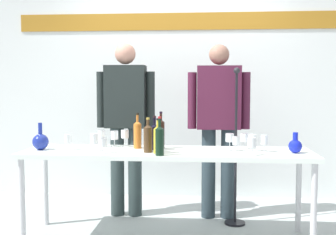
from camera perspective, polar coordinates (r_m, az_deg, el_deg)
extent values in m
cube|color=white|center=(5.09, 1.21, 6.14)|extent=(5.42, 0.10, 3.00)
cube|color=#AE7520|center=(5.09, 1.18, 12.90)|extent=(3.80, 0.01, 0.20)
cube|color=white|center=(3.66, -0.19, -4.81)|extent=(2.50, 0.63, 0.04)
cylinder|color=silver|center=(3.79, -19.17, -10.77)|extent=(0.05, 0.05, 0.74)
cylinder|color=silver|center=(3.59, 19.17, -11.61)|extent=(0.05, 0.05, 0.74)
cylinder|color=silver|center=(4.26, -16.27, -9.02)|extent=(0.05, 0.05, 0.74)
cylinder|color=silver|center=(4.09, 17.28, -9.61)|extent=(0.05, 0.05, 0.74)
sphere|color=navy|center=(3.86, -16.91, -3.18)|extent=(0.14, 0.14, 0.14)
cylinder|color=navy|center=(3.85, -16.95, -1.48)|extent=(0.03, 0.03, 0.11)
sphere|color=#1422BF|center=(3.68, 16.86, -3.76)|extent=(0.11, 0.11, 0.11)
cylinder|color=#1422BF|center=(3.67, 16.89, -2.48)|extent=(0.04, 0.04, 0.07)
cylinder|color=#2A3738|center=(4.41, -6.88, -7.26)|extent=(0.14, 0.14, 0.91)
cylinder|color=#2A3738|center=(4.37, -4.50, -7.33)|extent=(0.14, 0.14, 0.91)
cube|color=black|center=(4.30, -5.77, 2.84)|extent=(0.41, 0.22, 0.63)
cylinder|color=black|center=(4.35, -9.06, 2.41)|extent=(0.09, 0.09, 0.57)
cylinder|color=black|center=(4.26, -2.40, 2.42)|extent=(0.09, 0.09, 0.57)
sphere|color=tan|center=(4.31, -5.81, 8.58)|extent=(0.21, 0.21, 0.21)
cylinder|color=#28373E|center=(4.32, 5.51, -7.51)|extent=(0.14, 0.14, 0.91)
cylinder|color=#28373E|center=(4.33, 8.11, -7.52)|extent=(0.14, 0.14, 0.91)
cube|color=#4B1A32|center=(4.23, 6.90, 2.71)|extent=(0.43, 0.22, 0.63)
cylinder|color=#4B1A32|center=(4.23, 3.29, 2.31)|extent=(0.09, 0.09, 0.57)
cylinder|color=#4B1A32|center=(4.25, 10.49, 2.26)|extent=(0.09, 0.09, 0.57)
sphere|color=#986B59|center=(4.24, 6.96, 8.46)|extent=(0.20, 0.20, 0.20)
cylinder|color=#452F1C|center=(3.56, -2.74, -3.05)|extent=(0.07, 0.07, 0.21)
cone|color=#452F1C|center=(3.54, -2.74, -1.16)|extent=(0.07, 0.07, 0.03)
cylinder|color=#452F1C|center=(3.54, -2.74, -0.82)|extent=(0.02, 0.02, 0.07)
cylinder|color=gold|center=(3.54, -2.75, -0.14)|extent=(0.03, 0.03, 0.02)
cylinder|color=black|center=(3.77, -0.97, -2.41)|extent=(0.06, 0.06, 0.24)
cone|color=black|center=(3.76, -0.97, -0.42)|extent=(0.06, 0.06, 0.03)
cylinder|color=black|center=(3.76, -0.97, -0.02)|extent=(0.02, 0.02, 0.08)
cylinder|color=black|center=(3.75, -0.97, 0.69)|extent=(0.03, 0.03, 0.02)
cylinder|color=black|center=(3.68, -1.83, -2.85)|extent=(0.07, 0.07, 0.21)
cone|color=black|center=(3.66, -1.84, -1.06)|extent=(0.07, 0.07, 0.03)
cylinder|color=black|center=(3.66, -1.84, -0.64)|extent=(0.02, 0.02, 0.08)
cylinder|color=black|center=(3.66, -1.84, 0.10)|extent=(0.03, 0.03, 0.02)
cylinder|color=gold|center=(3.49, -1.38, -3.23)|extent=(0.07, 0.07, 0.21)
cone|color=gold|center=(3.48, -1.39, -1.34)|extent=(0.07, 0.07, 0.03)
cylinder|color=gold|center=(3.48, -1.39, -0.96)|extent=(0.02, 0.02, 0.07)
cylinder|color=black|center=(3.47, -1.39, -0.24)|extent=(0.03, 0.03, 0.02)
cylinder|color=black|center=(3.39, -1.14, -3.38)|extent=(0.07, 0.07, 0.21)
cone|color=black|center=(3.38, -1.15, -1.37)|extent=(0.07, 0.07, 0.03)
cylinder|color=black|center=(3.37, -1.15, -0.85)|extent=(0.02, 0.02, 0.09)
cylinder|color=red|center=(3.37, -1.15, 0.02)|extent=(0.03, 0.03, 0.02)
cylinder|color=orange|center=(3.79, -4.15, -2.53)|extent=(0.07, 0.07, 0.22)
cone|color=orange|center=(3.77, -4.16, -0.67)|extent=(0.07, 0.07, 0.03)
cylinder|color=orange|center=(3.77, -4.17, -0.25)|extent=(0.02, 0.02, 0.08)
cylinder|color=black|center=(3.77, -4.17, 0.48)|extent=(0.03, 0.03, 0.02)
cylinder|color=white|center=(3.94, -7.27, -3.89)|extent=(0.06, 0.06, 0.00)
cylinder|color=white|center=(3.94, -7.27, -3.41)|extent=(0.01, 0.01, 0.06)
cylinder|color=white|center=(3.93, -7.28, -2.39)|extent=(0.07, 0.07, 0.08)
cylinder|color=white|center=(3.70, -9.96, -4.45)|extent=(0.05, 0.05, 0.00)
cylinder|color=white|center=(3.70, -9.97, -3.93)|extent=(0.01, 0.01, 0.06)
cylinder|color=white|center=(3.69, -9.98, -2.81)|extent=(0.07, 0.07, 0.08)
cylinder|color=white|center=(3.55, -8.81, -4.80)|extent=(0.06, 0.06, 0.00)
cylinder|color=white|center=(3.55, -8.82, -4.31)|extent=(0.01, 0.01, 0.06)
cylinder|color=white|center=(3.54, -8.83, -3.31)|extent=(0.07, 0.07, 0.07)
cylinder|color=white|center=(3.91, -5.85, -3.94)|extent=(0.06, 0.06, 0.00)
cylinder|color=white|center=(3.90, -5.86, -3.35)|extent=(0.01, 0.01, 0.08)
cylinder|color=white|center=(3.90, -5.87, -2.23)|extent=(0.07, 0.07, 0.08)
cylinder|color=white|center=(3.94, -8.98, -3.90)|extent=(0.06, 0.06, 0.00)
cylinder|color=white|center=(3.94, -8.99, -3.40)|extent=(0.01, 0.01, 0.07)
cylinder|color=white|center=(3.93, -9.00, -2.31)|extent=(0.07, 0.07, 0.09)
cylinder|color=white|center=(3.80, -13.41, -4.28)|extent=(0.06, 0.06, 0.00)
cylinder|color=white|center=(3.79, -13.42, -3.77)|extent=(0.01, 0.01, 0.06)
cylinder|color=white|center=(3.79, -13.44, -2.77)|extent=(0.07, 0.07, 0.07)
cylinder|color=white|center=(3.56, 9.18, -4.80)|extent=(0.05, 0.05, 0.00)
cylinder|color=white|center=(3.55, 9.19, -4.25)|extent=(0.01, 0.01, 0.07)
cylinder|color=white|center=(3.54, 9.20, -3.13)|extent=(0.06, 0.06, 0.07)
cylinder|color=white|center=(3.81, 10.29, -4.21)|extent=(0.06, 0.06, 0.00)
cylinder|color=white|center=(3.80, 10.30, -3.70)|extent=(0.01, 0.01, 0.07)
cylinder|color=white|center=(3.79, 10.31, -2.68)|extent=(0.07, 0.07, 0.07)
cylinder|color=white|center=(3.47, 11.29, -5.06)|extent=(0.06, 0.06, 0.00)
cylinder|color=white|center=(3.46, 11.29, -4.54)|extent=(0.01, 0.01, 0.06)
cylinder|color=white|center=(3.45, 11.31, -3.36)|extent=(0.07, 0.07, 0.08)
cylinder|color=white|center=(3.67, 8.35, -4.51)|extent=(0.06, 0.06, 0.00)
cylinder|color=white|center=(3.66, 8.35, -3.88)|extent=(0.01, 0.01, 0.08)
cylinder|color=white|center=(3.65, 8.37, -2.71)|extent=(0.07, 0.07, 0.07)
cylinder|color=white|center=(3.69, 11.37, -4.49)|extent=(0.06, 0.06, 0.00)
cylinder|color=white|center=(3.69, 11.38, -3.85)|extent=(0.01, 0.01, 0.08)
cylinder|color=white|center=(3.68, 11.39, -2.73)|extent=(0.07, 0.07, 0.07)
cylinder|color=white|center=(3.67, 12.90, -4.57)|extent=(0.06, 0.06, 0.00)
cylinder|color=white|center=(3.67, 12.91, -4.05)|extent=(0.01, 0.01, 0.06)
cylinder|color=white|center=(3.66, 12.93, -2.94)|extent=(0.06, 0.06, 0.08)
cylinder|color=black|center=(4.25, 9.05, -13.93)|extent=(0.20, 0.20, 0.02)
cylinder|color=black|center=(4.09, 9.17, -4.36)|extent=(0.02, 0.02, 1.45)
sphere|color=#232328|center=(4.04, 9.30, 6.29)|extent=(0.06, 0.06, 0.06)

